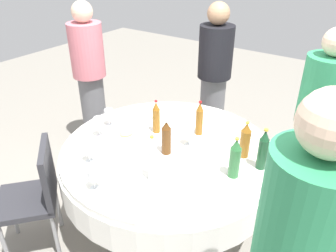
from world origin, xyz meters
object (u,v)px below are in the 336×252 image
Objects in this scene: wine_glass_front at (99,122)px; plate_outer at (202,158)px; wine_glass_south at (109,114)px; bottle_brown_rear at (166,138)px; person_near at (316,129)px; wine_glass_right at (93,175)px; bottle_dark_green_east at (263,150)px; bottle_amber_front at (199,119)px; bottle_amber_near at (156,118)px; plate_south at (237,131)px; chair_north at (37,191)px; person_east at (214,78)px; plate_inner at (126,134)px; wine_glass_rear at (88,149)px; bottle_amber_right at (245,141)px; bottle_green_north at (235,159)px; person_mid at (90,76)px; wine_glass_north at (189,133)px; bottle_clear_mid at (153,160)px; dining_table at (168,163)px.

wine_glass_front is 0.78× the size of plate_outer.
plate_outer is at bearing 91.13° from wine_glass_south.
person_near is (-0.81, 0.81, -0.04)m from bottle_brown_rear.
bottle_brown_rear is 1.86× the size of wine_glass_right.
bottle_dark_green_east is 0.58m from bottle_amber_front.
person_near is (-0.61, 1.04, -0.04)m from bottle_amber_near.
plate_south is 0.29× the size of chair_north.
person_east reaches higher than wine_glass_front.
person_near is (-0.80, 1.19, 0.07)m from plate_inner.
wine_glass_rear is 0.09× the size of person_near.
plate_inner is (0.27, -0.85, -0.11)m from bottle_amber_right.
bottle_brown_rear is 1.06× the size of plate_inner.
bottle_brown_rear is at bearing -86.28° from bottle_green_north.
wine_glass_rear is 0.70× the size of plate_outer.
bottle_dark_green_east is 1.15m from wine_glass_rear.
bottle_dark_green_east reaches higher than plate_outer.
person_mid is at bearing -107.45° from plate_outer.
person_east is (-0.72, -0.60, 0.08)m from plate_south.
bottle_amber_near is at bearing -93.14° from wine_glass_north.
bottle_green_north is (-0.03, 0.50, 0.01)m from bottle_brown_rear.
wine_glass_front is 0.19× the size of chair_north.
bottle_amber_front is 0.42m from bottle_amber_right.
person_east reaches higher than bottle_green_north.
wine_glass_rear is at bearing 28.89° from wine_glass_south.
bottle_clear_mid is at bearing -11.77° from plate_south.
plate_inner is (-0.12, 0.16, -0.11)m from wine_glass_front.
person_east is at bearing -158.12° from bottle_amber_front.
bottle_amber_front is 0.18× the size of person_near.
bottle_clear_mid is 1.15× the size of bottle_amber_front.
person_mid is (-0.03, -1.70, 0.07)m from plate_south.
person_near is (-0.74, 0.84, 0.23)m from dining_table.
person_east is at bearing -160.49° from wine_glass_north.
person_mid is (-1.17, -1.28, -0.02)m from wine_glass_right.
plate_inner is at bearing -88.68° from bottle_green_north.
bottle_green_north is 0.25m from bottle_amber_right.
bottle_clear_mid is 1.28× the size of plate_inner.
bottle_clear_mid is 1.08× the size of bottle_dark_green_east.
wine_glass_south is (-0.45, -0.25, -0.01)m from wine_glass_rear.
wine_glass_front is (0.47, -0.61, -0.01)m from bottle_amber_front.
bottle_green_north is 1.95× the size of wine_glass_north.
bottle_brown_rear is 1.14m from person_near.
bottle_clear_mid is at bearing 19.76° from bottle_brown_rear.
person_near is at bearing 124.09° from wine_glass_front.
bottle_amber_near is 0.27m from plate_inner.
wine_glass_right is (0.46, 0.42, -0.01)m from wine_glass_front.
wine_glass_south is at bearing -82.83° from bottle_dark_green_east.
bottle_clear_mid reaches higher than dining_table.
bottle_amber_right is 1.86× the size of wine_glass_rear.
bottle_brown_rear is 1.06× the size of plate_south.
bottle_amber_near is (-0.13, -0.20, 0.27)m from dining_table.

